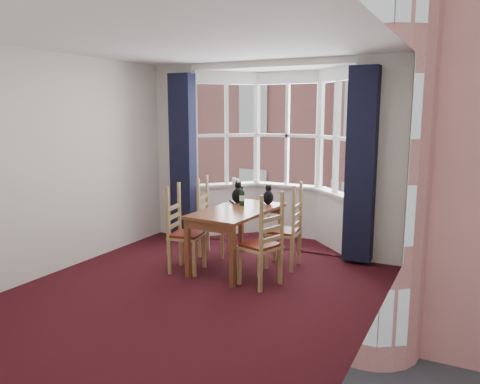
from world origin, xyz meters
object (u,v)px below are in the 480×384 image
Objects in this scene: cat_left at (238,194)px; wine_bottle at (242,197)px; cat_right at (268,196)px; candle_tall at (234,181)px; chair_left_far at (209,223)px; candle_short at (238,182)px; chair_right_near at (266,248)px; dining_table at (237,217)px; chair_left_near at (180,235)px; chair_right_far at (290,233)px.

cat_left is 0.21m from wine_bottle.
wine_bottle reaches higher than cat_right.
cat_left reaches higher than candle_tall.
chair_left_far is 1.20m from candle_tall.
cat_left is 0.43m from cat_right.
chair_right_near is at bearing -54.66° from candle_short.
cat_right is at bearing 112.31° from chair_right_near.
chair_left_near reaches higher than dining_table.
wine_bottle reaches higher than chair_right_far.
cat_left reaches higher than chair_right_near.
chair_left_near is at bearing -114.96° from cat_left.
chair_left_near and chair_right_far have the same top height.
chair_right_far is at bearing 31.52° from chair_left_near.
dining_table is at bearing -154.11° from chair_right_far.
cat_left reaches higher than wine_bottle.
chair_left_near is at bearing -127.66° from wine_bottle.
cat_right is (0.85, 0.20, 0.43)m from chair_left_far.
wine_bottle is at bearing -175.75° from chair_right_far.
chair_left_near is 10.22× the size of candle_short.
cat_right is 0.99× the size of wine_bottle.
candle_short is (-0.96, 0.93, 0.02)m from cat_right.
chair_right_near is 2.94× the size of cat_left.
candle_short is (-0.14, 1.91, 0.44)m from chair_left_near.
chair_left_near is 3.30× the size of cat_right.
candle_short reaches higher than chair_left_near.
wine_bottle is 1.39m from candle_tall.
cat_right is 3.09× the size of candle_short.
dining_table is at bearing -60.76° from candle_tall.
cat_left reaches higher than cat_right.
cat_right is at bearing 13.45° from chair_left_far.
cat_right is at bearing -41.55° from candle_tall.
chair_right_near is 1.09m from wine_bottle.
cat_right is (0.81, 0.98, 0.43)m from chair_left_near.
chair_left_far is 1.50m from chair_right_near.
candle_tall reaches higher than chair_left_far.
candle_short reaches higher than dining_table.
cat_right reaches higher than chair_right_far.
chair_left_near is 1.94m from candle_tall.
cat_left is 2.85× the size of candle_tall.
cat_left is at bearing 65.04° from chair_left_near.
cat_left reaches higher than chair_right_far.
candle_short reaches higher than chair_right_near.
chair_left_far is 1.27m from chair_right_far.
cat_right is at bearing -44.05° from candle_short.
candle_tall is (-0.20, 1.88, 0.45)m from chair_left_near.
chair_right_near is 8.38× the size of candle_tall.
chair_left_far is at bearing 172.85° from wine_bottle.
wine_bottle reaches higher than chair_left_far.
dining_table is 0.51m from cat_left.
chair_right_far is at bearing -7.20° from cat_left.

